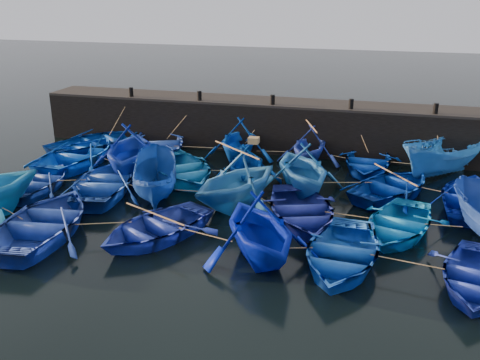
% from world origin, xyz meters
% --- Properties ---
extents(ground, '(120.00, 120.00, 0.00)m').
position_xyz_m(ground, '(0.00, 0.00, 0.00)').
color(ground, black).
rests_on(ground, ground).
extents(quay_wall, '(26.00, 2.50, 2.50)m').
position_xyz_m(quay_wall, '(0.00, 10.50, 1.25)').
color(quay_wall, black).
rests_on(quay_wall, ground).
extents(quay_top, '(26.00, 2.50, 0.12)m').
position_xyz_m(quay_top, '(0.00, 10.50, 2.56)').
color(quay_top, black).
rests_on(quay_top, quay_wall).
extents(bollard_0, '(0.24, 0.24, 0.50)m').
position_xyz_m(bollard_0, '(-8.00, 9.60, 2.87)').
color(bollard_0, black).
rests_on(bollard_0, quay_top).
extents(bollard_1, '(0.24, 0.24, 0.50)m').
position_xyz_m(bollard_1, '(-4.00, 9.60, 2.87)').
color(bollard_1, black).
rests_on(bollard_1, quay_top).
extents(bollard_2, '(0.24, 0.24, 0.50)m').
position_xyz_m(bollard_2, '(0.00, 9.60, 2.87)').
color(bollard_2, black).
rests_on(bollard_2, quay_top).
extents(bollard_3, '(0.24, 0.24, 0.50)m').
position_xyz_m(bollard_3, '(4.00, 9.60, 2.87)').
color(bollard_3, black).
rests_on(bollard_3, quay_top).
extents(bollard_4, '(0.24, 0.24, 0.50)m').
position_xyz_m(bollard_4, '(8.00, 9.60, 2.87)').
color(bollard_4, black).
rests_on(bollard_4, quay_top).
extents(boat_0, '(6.19, 6.66, 1.13)m').
position_xyz_m(boat_0, '(-9.02, 7.36, 0.56)').
color(boat_0, navy).
rests_on(boat_0, ground).
extents(boat_1, '(5.99, 6.72, 1.15)m').
position_xyz_m(boat_1, '(-5.69, 7.68, 0.57)').
color(boat_1, '#2446AC').
rests_on(boat_1, ground).
extents(boat_2, '(3.96, 4.48, 2.18)m').
position_xyz_m(boat_2, '(-1.33, 7.94, 1.09)').
color(boat_2, '#04399F').
rests_on(boat_2, ground).
extents(boat_3, '(3.37, 3.86, 1.96)m').
position_xyz_m(boat_3, '(2.20, 8.28, 0.98)').
color(boat_3, '#1F369A').
rests_on(boat_3, ground).
extents(boat_4, '(3.46, 4.73, 0.96)m').
position_xyz_m(boat_4, '(5.05, 7.90, 0.48)').
color(boat_4, navy).
rests_on(boat_4, ground).
extents(boat_5, '(4.82, 5.25, 2.01)m').
position_xyz_m(boat_5, '(8.42, 7.80, 1.00)').
color(boat_5, '#225EA5').
rests_on(boat_5, ground).
extents(boat_6, '(4.23, 5.70, 1.14)m').
position_xyz_m(boat_6, '(-8.79, 5.11, 0.57)').
color(boat_6, '#0640BF').
rests_on(boat_6, ground).
extents(boat_7, '(5.44, 5.89, 2.57)m').
position_xyz_m(boat_7, '(-5.64, 4.41, 1.28)').
color(boat_7, '#0D2996').
rests_on(boat_7, ground).
extents(boat_8, '(6.19, 6.39, 1.08)m').
position_xyz_m(boat_8, '(-3.11, 4.37, 0.54)').
color(boat_8, blue).
rests_on(boat_8, ground).
extents(boat_9, '(3.71, 4.12, 1.92)m').
position_xyz_m(boat_9, '(-0.07, 4.64, 0.96)').
color(boat_9, '#00338D').
rests_on(boat_9, ground).
extents(boat_10, '(5.42, 5.67, 2.32)m').
position_xyz_m(boat_10, '(2.49, 4.23, 1.16)').
color(boat_10, blue).
rests_on(boat_10, ground).
extents(boat_11, '(5.37, 5.73, 0.97)m').
position_xyz_m(boat_11, '(6.29, 4.78, 0.48)').
color(boat_11, navy).
rests_on(boat_11, ground).
extents(boat_12, '(4.32, 5.44, 1.02)m').
position_xyz_m(boat_12, '(9.31, 4.33, 0.51)').
color(boat_12, '#041D95').
rests_on(boat_12, ground).
extents(boat_13, '(3.21, 4.34, 0.87)m').
position_xyz_m(boat_13, '(-8.57, 1.44, 0.43)').
color(boat_13, navy).
rests_on(boat_13, ground).
extents(boat_14, '(4.68, 5.75, 1.05)m').
position_xyz_m(boat_14, '(-5.63, 1.88, 0.52)').
color(boat_14, '#1E48AA').
rests_on(boat_14, ground).
extents(boat_15, '(3.40, 5.07, 1.84)m').
position_xyz_m(boat_15, '(-3.26, 1.76, 0.92)').
color(boat_15, navy).
rests_on(boat_15, ground).
extents(boat_16, '(5.54, 5.82, 2.39)m').
position_xyz_m(boat_16, '(0.21, 1.92, 1.20)').
color(boat_16, blue).
rests_on(boat_16, ground).
extents(boat_17, '(5.04, 5.88, 1.03)m').
position_xyz_m(boat_17, '(2.93, 1.11, 0.51)').
color(boat_17, navy).
rests_on(boat_17, ground).
extents(boat_18, '(4.22, 5.12, 0.92)m').
position_xyz_m(boat_18, '(6.44, 0.95, 0.46)').
color(boat_18, blue).
rests_on(boat_18, ground).
extents(boat_21, '(4.61, 5.94, 1.14)m').
position_xyz_m(boat_21, '(-5.65, -2.41, 0.57)').
color(boat_21, '#213D9B').
rests_on(boat_21, ground).
extents(boat_22, '(4.96, 5.53, 0.94)m').
position_xyz_m(boat_22, '(-1.77, -1.60, 0.47)').
color(boat_22, '#21349F').
rests_on(boat_22, ground).
extents(boat_23, '(5.57, 5.75, 2.31)m').
position_xyz_m(boat_23, '(2.09, -2.13, 1.16)').
color(boat_23, '#0012A6').
rests_on(boat_23, ground).
extents(boat_24, '(3.78, 5.07, 1.01)m').
position_xyz_m(boat_24, '(4.69, -1.87, 0.50)').
color(boat_24, blue).
rests_on(boat_24, ground).
extents(boat_25, '(3.86, 4.84, 0.90)m').
position_xyz_m(boat_25, '(8.65, -2.23, 0.45)').
color(boat_25, navy).
rests_on(boat_25, ground).
extents(wooden_crate, '(0.46, 0.41, 0.27)m').
position_xyz_m(wooden_crate, '(0.23, 4.64, 2.06)').
color(wooden_crate, olive).
rests_on(wooden_crate, boat_9).
extents(mooring_ropes, '(17.65, 11.95, 2.10)m').
position_xyz_m(mooring_ropes, '(0.09, 4.89, 0.87)').
color(mooring_ropes, tan).
rests_on(mooring_ropes, ground).
extents(loose_oars, '(10.32, 11.97, 1.51)m').
position_xyz_m(loose_oars, '(1.73, 3.34, 1.60)').
color(loose_oars, '#99724C').
rests_on(loose_oars, ground).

